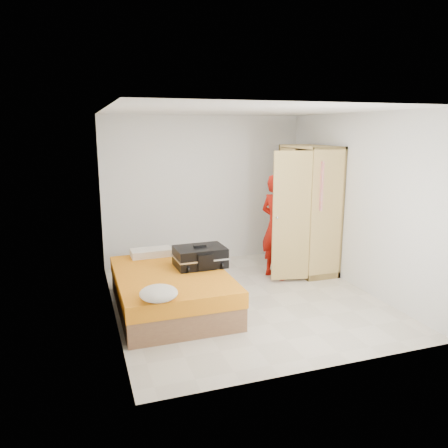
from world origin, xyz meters
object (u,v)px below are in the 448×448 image
object	(u,v)px
wardrobe	(307,213)
person	(277,226)
suitcase	(200,257)
round_cushion	(159,293)
bed	(171,290)

from	to	relation	value
wardrobe	person	size ratio (longest dim) A/B	1.24
person	suitcase	xyz separation A→B (m)	(-1.43, -0.56, -0.21)
person	round_cushion	distance (m)	2.74
bed	person	xyz separation A→B (m)	(1.88, 0.71, 0.59)
suitcase	round_cushion	xyz separation A→B (m)	(-0.77, -1.04, -0.05)
bed	person	distance (m)	2.09
person	suitcase	world-z (taller)	person
wardrobe	suitcase	size ratio (longest dim) A/B	2.94
wardrobe	person	world-z (taller)	wardrobe
round_cushion	suitcase	bearing A→B (deg)	53.51
bed	suitcase	distance (m)	0.60
wardrobe	person	bearing A→B (deg)	-165.79
person	round_cushion	xyz separation A→B (m)	(-2.20, -1.61, -0.26)
round_cushion	person	bearing A→B (deg)	36.10
person	round_cushion	bearing A→B (deg)	101.95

